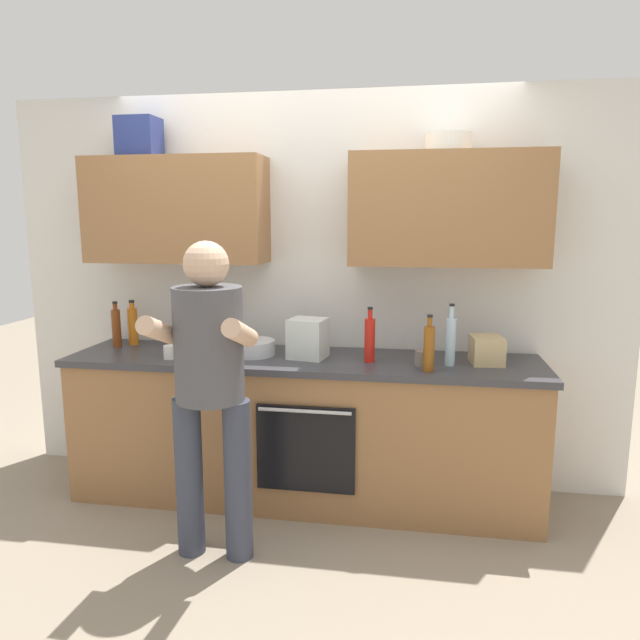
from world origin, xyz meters
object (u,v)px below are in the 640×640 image
Objects in this scene: mixing_bowl at (252,348)px; bottle_juice at (133,325)px; bottle_vinegar at (116,327)px; bottle_wine at (197,337)px; bottle_hotsauce at (370,339)px; bottle_soda at (200,342)px; person_standing at (210,376)px; grocery_bag_produce at (308,338)px; cup_coffee at (170,352)px; grocery_bag_bread at (487,350)px; bottle_syrup at (429,347)px; bottle_water at (451,340)px; cup_stoneware at (422,358)px.

bottle_juice is at bearing 169.23° from mixing_bowl.
bottle_vinegar is 0.55m from bottle_wine.
bottle_hotsauce is 1.01m from bottle_soda.
bottle_soda is 0.67m from bottle_vinegar.
person_standing is 0.78m from grocery_bag_produce.
bottle_wine is 2.73× the size of cup_coffee.
bottle_soda reaches higher than cup_coffee.
grocery_bag_produce is (0.63, 0.10, 0.02)m from bottle_soda.
grocery_bag_produce is (1.28, -0.09, -0.01)m from bottle_vinegar.
grocery_bag_bread reaches higher than mixing_bowl.
bottle_syrup is 1.32× the size of grocery_bag_produce.
bottle_juice is (-0.58, 0.28, 0.03)m from bottle_soda.
bottle_water is 1.10× the size of bottle_hotsauce.
person_standing is 1.36m from bottle_water.
person_standing is 0.64m from bottle_soda.
bottle_soda is at bearing -176.16° from bottle_hotsauce.
mixing_bowl is (0.38, -0.07, -0.04)m from bottle_wine.
cup_coffee is (-1.51, 0.04, -0.09)m from bottle_syrup.
person_standing is 0.99m from bottle_hotsauce.
cup_coffee is (-1.64, -0.11, -0.11)m from bottle_water.
cup_stoneware is at bearing -161.63° from grocery_bag_bread.
mixing_bowl is (-1.03, 0.10, 0.00)m from cup_stoneware.
bottle_soda is 1.68m from grocery_bag_bread.
grocery_bag_produce is at bearing -4.24° from bottle_vinegar.
bottle_water is at bearing -159.11° from grocery_bag_bread.
bottle_soda is 0.19m from cup_coffee.
person_standing reaches higher than bottle_soda.
grocery_bag_bread is (0.33, 0.23, -0.05)m from bottle_syrup.
cup_stoneware is (0.30, -0.05, -0.09)m from bottle_hotsauce.
bottle_wine is 0.39m from mixing_bowl.
cup_stoneware is 1.48m from cup_coffee.
bottle_wine is (-1.10, 0.13, -0.05)m from bottle_hotsauce.
bottle_water reaches higher than cup_coffee.
grocery_bag_produce is at bearing 172.93° from cup_stoneware.
person_standing reaches higher than cup_stoneware.
bottle_water is 0.19m from cup_stoneware.
grocery_bag_bread is (0.36, 0.12, 0.03)m from cup_stoneware.
grocery_bag_bread is (1.39, 0.02, 0.03)m from mixing_bowl.
cup_stoneware is at bearing 2.73° from cup_coffee.
grocery_bag_bread is (2.32, -0.06, -0.05)m from bottle_vinegar.
person_standing is 5.76× the size of mixing_bowl.
grocery_bag_produce is (0.73, -0.09, 0.04)m from bottle_wine.
bottle_soda is 0.31m from mixing_bowl.
grocery_bag_bread reaches higher than cup_coffee.
bottle_hotsauce is 1.32× the size of bottle_soda.
bottle_soda is 0.22m from bottle_wine.
bottle_vinegar reaches higher than bottle_soda.
bottle_soda is at bearing -26.12° from bottle_juice.
bottle_soda is at bearing 17.47° from cup_coffee.
mixing_bowl is (0.86, -0.16, -0.08)m from bottle_juice.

